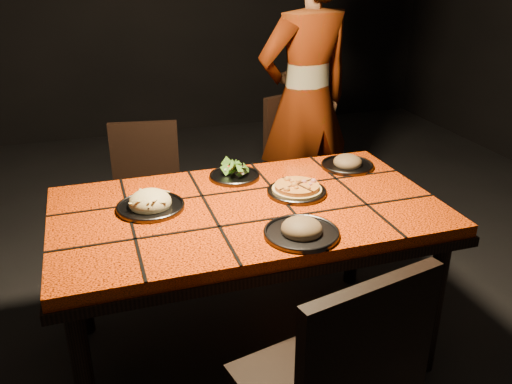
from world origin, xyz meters
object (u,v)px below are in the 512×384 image
object	(u,v)px
dining_table	(247,222)
chair_far_left	(147,188)
chair_far_right	(301,158)
plate_pasta	(150,203)
plate_pizza	(297,190)
diner	(306,102)

from	to	relation	value
dining_table	chair_far_left	bearing A→B (deg)	109.13
chair_far_right	plate_pasta	distance (m)	1.40
dining_table	chair_far_right	bearing A→B (deg)	56.57
dining_table	plate_pasta	world-z (taller)	plate_pasta
plate_pizza	plate_pasta	bearing A→B (deg)	175.89
chair_far_left	plate_pizza	size ratio (longest dim) A/B	3.04
dining_table	diner	distance (m)	1.22
diner	plate_pizza	xyz separation A→B (m)	(-0.43, -0.95, -0.12)
chair_far_left	diner	distance (m)	1.08
dining_table	chair_far_left	distance (m)	0.99
dining_table	plate_pizza	bearing A→B (deg)	11.18
plate_pizza	diner	bearing A→B (deg)	65.48
chair_far_left	chair_far_right	bearing A→B (deg)	13.79
chair_far_right	diner	size ratio (longest dim) A/B	0.52
plate_pizza	chair_far_left	bearing A→B (deg)	122.70
dining_table	plate_pasta	bearing A→B (deg)	166.57
chair_far_right	plate_pizza	xyz separation A→B (m)	(-0.42, -0.95, 0.24)
diner	plate_pasta	size ratio (longest dim) A/B	6.35
chair_far_left	diner	world-z (taller)	diner
chair_far_left	plate_pasta	distance (m)	0.88
diner	dining_table	bearing A→B (deg)	43.55
dining_table	chair_far_left	xyz separation A→B (m)	(-0.32, 0.92, -0.18)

